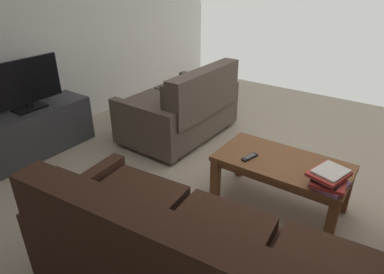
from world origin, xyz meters
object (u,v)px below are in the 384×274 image
at_px(loveseat_near, 183,108).
at_px(tv_stand, 35,131).
at_px(sofa_main, 200,272).
at_px(coffee_table, 282,168).
at_px(tv_remote, 250,157).
at_px(book_stack, 329,178).
at_px(flat_tv, 24,84).

bearing_deg(loveseat_near, tv_stand, 48.85).
bearing_deg(sofa_main, coffee_table, -88.03).
bearing_deg(sofa_main, tv_remote, -76.27).
relative_size(coffee_table, tv_remote, 6.42).
xyz_separation_m(book_stack, tv_remote, (0.64, -0.03, -0.05)).
bearing_deg(coffee_table, tv_stand, 13.99).
distance_m(flat_tv, tv_remote, 2.38).
bearing_deg(book_stack, tv_stand, 9.41).
relative_size(flat_tv, tv_remote, 4.75).
relative_size(book_stack, tv_remote, 1.91).
bearing_deg(tv_stand, loveseat_near, -131.15).
bearing_deg(flat_tv, tv_remote, -167.33).
bearing_deg(coffee_table, sofa_main, 91.97).
bearing_deg(flat_tv, coffee_table, -166.02).
xyz_separation_m(loveseat_near, flat_tv, (1.09, 1.24, 0.42)).
bearing_deg(tv_remote, loveseat_near, -30.80).
height_order(loveseat_near, coffee_table, loveseat_near).
xyz_separation_m(coffee_table, tv_stand, (2.54, 0.63, -0.11)).
relative_size(tv_stand, tv_remote, 7.23).
height_order(sofa_main, book_stack, sofa_main).
relative_size(sofa_main, tv_remote, 12.51).
bearing_deg(tv_stand, flat_tv, -155.23).
distance_m(book_stack, tv_remote, 0.64).
xyz_separation_m(sofa_main, tv_stand, (2.59, -0.64, -0.13)).
distance_m(sofa_main, coffee_table, 1.28).
xyz_separation_m(sofa_main, book_stack, (-0.35, -1.13, 0.12)).
bearing_deg(tv_remote, coffee_table, -154.31).
distance_m(coffee_table, tv_remote, 0.28).
height_order(loveseat_near, tv_remote, loveseat_near).
bearing_deg(book_stack, sofa_main, 72.57).
relative_size(sofa_main, tv_stand, 1.73).
relative_size(loveseat_near, flat_tv, 1.73).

